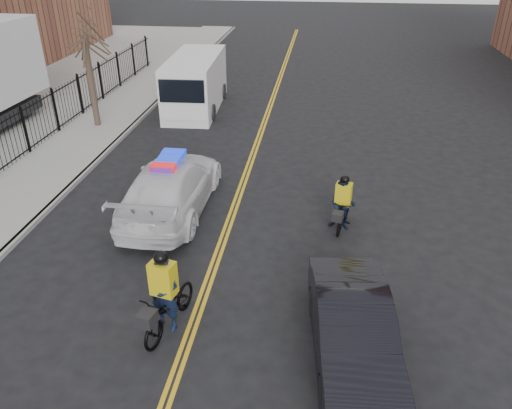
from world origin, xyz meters
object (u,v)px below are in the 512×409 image
at_px(cargo_van, 195,85).
at_px(cyclist_far, 342,208).
at_px(police_cruiser, 171,186).
at_px(dark_sedan, 353,331).
at_px(cyclist_near, 165,302).

distance_m(cargo_van, cyclist_far, 13.06).
distance_m(police_cruiser, dark_sedan, 8.02).
distance_m(dark_sedan, cargo_van, 17.84).
relative_size(cargo_van, cyclist_near, 2.85).
xyz_separation_m(dark_sedan, cyclist_far, (-0.11, 5.38, -0.04)).
relative_size(police_cruiser, cyclist_far, 3.21).
distance_m(cargo_van, cyclist_near, 16.19).
relative_size(police_cruiser, dark_sedan, 1.30).
bearing_deg(police_cruiser, cargo_van, -80.10).
bearing_deg(cyclist_near, cargo_van, 114.61).
height_order(police_cruiser, cyclist_far, police_cruiser).
height_order(police_cruiser, cargo_van, cargo_van).
bearing_deg(dark_sedan, cyclist_near, 168.43).
bearing_deg(dark_sedan, cargo_van, 108.03).
height_order(dark_sedan, cargo_van, cargo_van).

